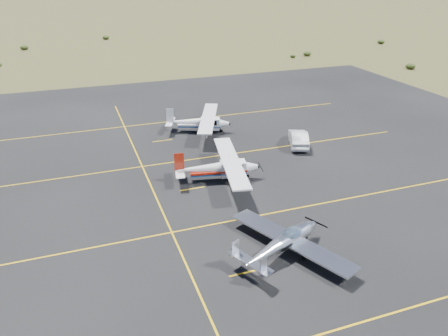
{
  "coord_description": "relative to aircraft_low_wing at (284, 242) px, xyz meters",
  "views": [
    {
      "loc": [
        -10.94,
        -22.06,
        16.11
      ],
      "look_at": [
        -0.5,
        7.1,
        1.6
      ],
      "focal_mm": 35.0,
      "sensor_mm": 36.0,
      "label": 1
    }
  ],
  "objects": [
    {
      "name": "aircraft_low_wing",
      "position": [
        0.0,
        0.0,
        0.0
      ],
      "size": [
        6.69,
        8.67,
        1.94
      ],
      "rotation": [
        0.0,
        0.0,
        0.42
      ],
      "color": "silver",
      "rests_on": "apron"
    },
    {
      "name": "ground",
      "position": [
        0.13,
        2.67,
        -0.93
      ],
      "size": [
        1600.0,
        1600.0,
        0.0
      ],
      "primitive_type": "plane",
      "color": "#383D1C",
      "rests_on": "ground"
    },
    {
      "name": "aircraft_plain",
      "position": [
        1.36,
        22.35,
        0.19
      ],
      "size": [
        7.07,
        9.63,
        2.5
      ],
      "rotation": [
        0.0,
        0.0,
        -0.39
      ],
      "color": "white",
      "rests_on": "apron"
    },
    {
      "name": "sedan",
      "position": [
        9.34,
        15.43,
        -0.16
      ],
      "size": [
        3.21,
        4.83,
        1.51
      ],
      "primitive_type": "imported",
      "rotation": [
        0.0,
        0.0,
        2.75
      ],
      "color": "silver",
      "rests_on": "apron"
    },
    {
      "name": "aircraft_cessna",
      "position": [
        -0.45,
        10.93,
        0.22
      ],
      "size": [
        6.38,
        10.26,
        2.59
      ],
      "rotation": [
        0.0,
        0.0,
        -0.19
      ],
      "color": "white",
      "rests_on": "apron"
    },
    {
      "name": "apron",
      "position": [
        0.13,
        9.67,
        -0.93
      ],
      "size": [
        72.0,
        72.0,
        0.02
      ],
      "primitive_type": "cube",
      "color": "black",
      "rests_on": "ground"
    }
  ]
}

